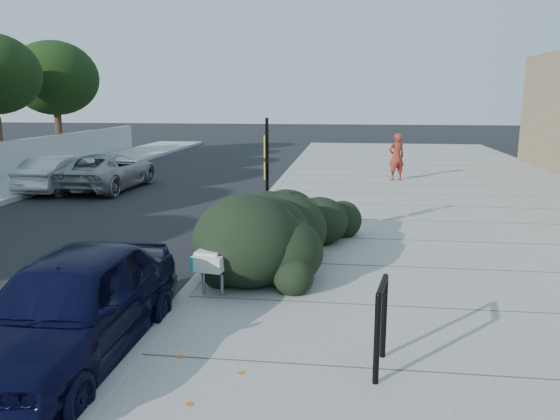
{
  "coord_description": "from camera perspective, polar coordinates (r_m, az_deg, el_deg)",
  "views": [
    {
      "loc": [
        2.57,
        -7.91,
        3.23
      ],
      "look_at": [
        1.19,
        2.81,
        1.0
      ],
      "focal_mm": 35.0,
      "sensor_mm": 36.0,
      "label": 1
    }
  ],
  "objects": [
    {
      "name": "suv_silver",
      "position": [
        20.48,
        -17.52,
        3.88
      ],
      "size": [
        2.28,
        4.7,
        1.29
      ],
      "primitive_type": "imported",
      "rotation": [
        0.0,
        0.0,
        3.11
      ],
      "color": "gray",
      "rests_on": "ground"
    },
    {
      "name": "bike_rack",
      "position": [
        6.41,
        10.51,
        -11.01
      ],
      "size": [
        0.18,
        0.72,
        1.05
      ],
      "rotation": [
        0.0,
        0.0,
        -0.17
      ],
      "color": "black",
      "rests_on": "sidewalk_near"
    },
    {
      "name": "ground",
      "position": [
        8.92,
        -10.1,
        -9.76
      ],
      "size": [
        120.0,
        120.0,
        0.0
      ],
      "primitive_type": "plane",
      "color": "black",
      "rests_on": "ground"
    },
    {
      "name": "bench",
      "position": [
        9.46,
        -4.99,
        -3.8
      ],
      "size": [
        0.84,
        2.4,
        0.71
      ],
      "rotation": [
        0.0,
        0.0,
        -0.15
      ],
      "color": "gray",
      "rests_on": "sidewalk_near"
    },
    {
      "name": "sedan_navy",
      "position": [
        7.3,
        -21.04,
        -9.45
      ],
      "size": [
        1.66,
        4.12,
        1.4
      ],
      "primitive_type": "imported",
      "rotation": [
        0.0,
        0.0,
        -0.0
      ],
      "color": "black",
      "rests_on": "ground"
    },
    {
      "name": "hedge",
      "position": [
        10.7,
        1.42,
        -0.5
      ],
      "size": [
        3.49,
        4.87,
        1.65
      ],
      "primitive_type": "ellipsoid",
      "rotation": [
        0.0,
        0.0,
        0.33
      ],
      "color": "black",
      "rests_on": "sidewalk_near"
    },
    {
      "name": "tree_far_f",
      "position": [
        30.85,
        -22.49,
        12.6
      ],
      "size": [
        4.4,
        4.4,
        6.07
      ],
      "color": "#332114",
      "rests_on": "ground"
    },
    {
      "name": "sign_post",
      "position": [
        11.06,
        -1.44,
        3.56
      ],
      "size": [
        0.12,
        0.31,
        2.69
      ],
      "rotation": [
        0.0,
        0.0,
        0.17
      ],
      "color": "black",
      "rests_on": "sidewalk_near"
    },
    {
      "name": "curb_near",
      "position": [
        13.53,
        -3.83,
        -1.8
      ],
      "size": [
        0.22,
        50.0,
        0.17
      ],
      "primitive_type": "cube",
      "color": "#9E9E99",
      "rests_on": "ground"
    },
    {
      "name": "sidewalk_near",
      "position": [
        13.63,
        19.97,
        -2.43
      ],
      "size": [
        11.2,
        50.0,
        0.15
      ],
      "primitive_type": "cube",
      "color": "gray",
      "rests_on": "ground"
    },
    {
      "name": "pedestrian",
      "position": [
        21.13,
        12.07,
        5.47
      ],
      "size": [
        0.76,
        0.65,
        1.77
      ],
      "primitive_type": "imported",
      "rotation": [
        0.0,
        0.0,
        3.55
      ],
      "color": "maroon",
      "rests_on": "sidewalk_near"
    },
    {
      "name": "wagon_silver",
      "position": [
        20.68,
        -21.93,
        3.63
      ],
      "size": [
        1.45,
        3.9,
        1.28
      ],
      "primitive_type": "imported",
      "rotation": [
        0.0,
        0.0,
        3.12
      ],
      "color": "#A5A5A9",
      "rests_on": "ground"
    }
  ]
}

